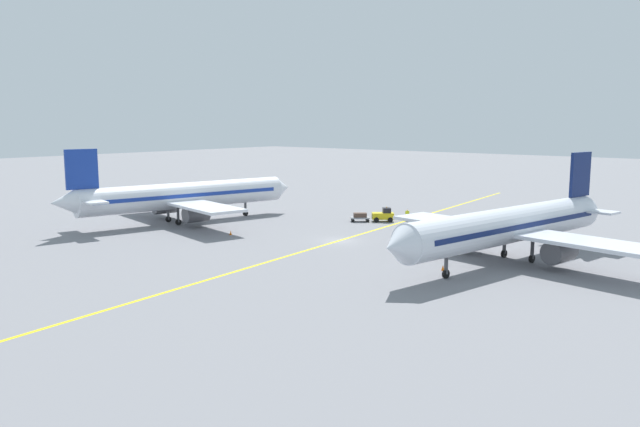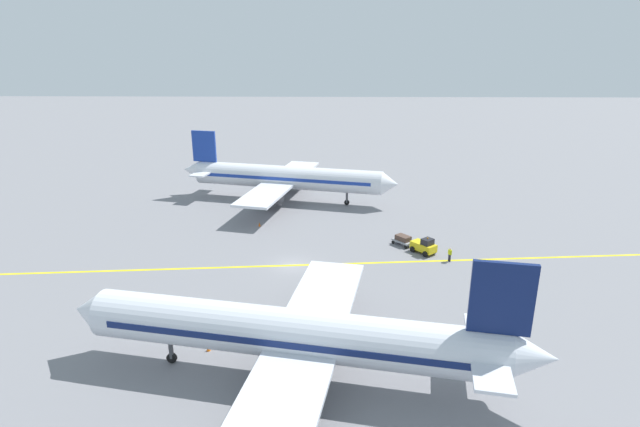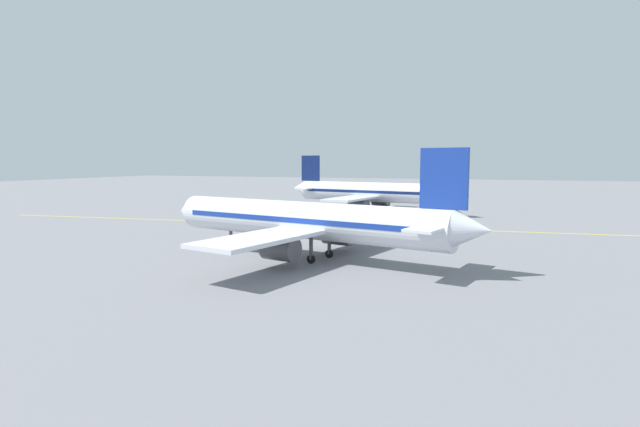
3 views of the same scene
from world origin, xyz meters
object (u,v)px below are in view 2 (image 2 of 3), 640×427
object	(u,v)px
airplane_at_gate	(297,335)
baggage_cart_trailing	(403,239)
traffic_cone_mid_apron	(259,224)
ground_crew_worker	(450,254)
traffic_cone_near_nose	(208,348)
baggage_tug_white	(424,246)
airplane_adjacent_stand	(285,178)

from	to	relation	value
airplane_at_gate	baggage_cart_trailing	world-z (taller)	airplane_at_gate
traffic_cone_mid_apron	ground_crew_worker	bearing A→B (deg)	-115.80
airplane_at_gate	traffic_cone_near_nose	bearing A→B (deg)	65.28
baggage_tug_white	traffic_cone_near_nose	distance (m)	29.37
baggage_tug_white	ground_crew_worker	distance (m)	3.46
baggage_tug_white	traffic_cone_mid_apron	size ratio (longest dim) A/B	5.92
baggage_tug_white	baggage_cart_trailing	xyz separation A→B (m)	(2.51, 2.14, -0.14)
baggage_cart_trailing	traffic_cone_near_nose	bearing A→B (deg)	140.91
airplane_at_gate	traffic_cone_near_nose	size ratio (longest dim) A/B	64.37
ground_crew_worker	traffic_cone_near_nose	xyz separation A→B (m)	(-18.23, 23.43, -0.63)
airplane_adjacent_stand	baggage_tug_white	bearing A→B (deg)	-139.00
ground_crew_worker	airplane_adjacent_stand	bearing A→B (deg)	41.61
airplane_at_gate	traffic_cone_mid_apron	world-z (taller)	airplane_at_gate
airplane_at_gate	traffic_cone_mid_apron	bearing A→B (deg)	12.58
airplane_adjacent_stand	traffic_cone_mid_apron	xyz separation A→B (m)	(-12.26, 2.45, -3.43)
ground_crew_worker	traffic_cone_mid_apron	distance (m)	25.96
airplane_adjacent_stand	ground_crew_worker	world-z (taller)	airplane_adjacent_stand
airplane_adjacent_stand	ground_crew_worker	distance (m)	31.62
baggage_tug_white	ground_crew_worker	size ratio (longest dim) A/B	1.94
airplane_adjacent_stand	baggage_cart_trailing	bearing A→B (deg)	-138.92
baggage_tug_white	baggage_cart_trailing	size ratio (longest dim) A/B	1.13
baggage_tug_white	traffic_cone_mid_apron	bearing A→B (deg)	66.85
ground_crew_worker	traffic_cone_mid_apron	world-z (taller)	ground_crew_worker
airplane_at_gate	airplane_adjacent_stand	size ratio (longest dim) A/B	1.00
airplane_adjacent_stand	traffic_cone_near_nose	bearing A→B (deg)	176.56
traffic_cone_near_nose	airplane_adjacent_stand	bearing A→B (deg)	-3.44
airplane_adjacent_stand	baggage_cart_trailing	distance (m)	24.93
baggage_cart_trailing	ground_crew_worker	distance (m)	6.75
airplane_at_gate	baggage_cart_trailing	bearing A→B (deg)	-23.19
baggage_cart_trailing	traffic_cone_mid_apron	xyz separation A→B (m)	(6.41, 18.72, -0.49)
baggage_cart_trailing	traffic_cone_mid_apron	bearing A→B (deg)	71.10
baggage_cart_trailing	traffic_cone_mid_apron	world-z (taller)	baggage_cart_trailing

